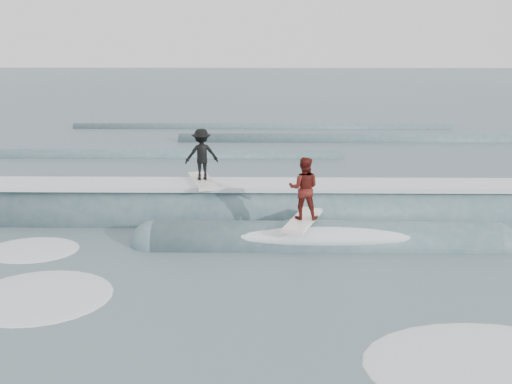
{
  "coord_description": "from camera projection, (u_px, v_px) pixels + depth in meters",
  "views": [
    {
      "loc": [
        0.22,
        -11.02,
        5.44
      ],
      "look_at": [
        0.0,
        4.37,
        1.1
      ],
      "focal_mm": 40.0,
      "sensor_mm": 36.0,
      "label": 1
    }
  ],
  "objects": [
    {
      "name": "whitewater",
      "position": [
        280.0,
        326.0,
        10.92
      ],
      "size": [
        13.48,
        7.45,
        0.1
      ],
      "color": "white",
      "rests_on": "ground"
    },
    {
      "name": "far_swells",
      "position": [
        271.0,
        142.0,
        29.06
      ],
      "size": [
        36.11,
        8.65,
        0.8
      ],
      "color": "#38585F",
      "rests_on": "ground"
    },
    {
      "name": "ground",
      "position": [
        253.0,
        298.0,
        12.08
      ],
      "size": [
        160.0,
        160.0,
        0.0
      ],
      "primitive_type": "plane",
      "color": "#3E4E5B",
      "rests_on": "ground"
    },
    {
      "name": "surfer_red",
      "position": [
        304.0,
        192.0,
        14.73
      ],
      "size": [
        1.18,
        2.07,
        1.74
      ],
      "color": "white",
      "rests_on": "ground"
    },
    {
      "name": "surfer_black",
      "position": [
        202.0,
        157.0,
        16.77
      ],
      "size": [
        1.09,
        2.07,
        1.61
      ],
      "color": "silver",
      "rests_on": "ground"
    },
    {
      "name": "breaking_wave",
      "position": [
        269.0,
        221.0,
        16.8
      ],
      "size": [
        21.74,
        3.82,
        2.08
      ],
      "color": "#38585F",
      "rests_on": "ground"
    }
  ]
}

